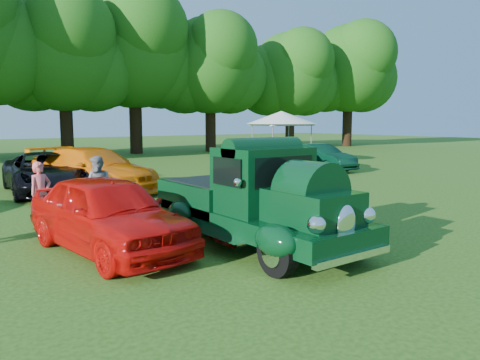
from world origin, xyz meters
TOP-DOWN VIEW (x-y plane):
  - ground at (0.00, 0.00)m, footprint 120.00×120.00m
  - hero_pickup at (0.09, 0.11)m, footprint 2.30×4.94m
  - red_convertible at (-2.36, 1.41)m, footprint 2.16×4.36m
  - back_car_black at (-1.47, 9.47)m, footprint 2.68×5.10m
  - back_car_orange at (-0.06, 8.78)m, footprint 3.76×5.61m
  - back_car_blue at (8.18, 8.73)m, footprint 3.89×5.24m
  - back_car_green at (11.11, 9.02)m, footprint 1.55×3.98m
  - spectator_pink at (-2.79, 4.56)m, footprint 0.63×0.52m
  - spectator_grey at (-1.33, 4.78)m, footprint 0.88×0.94m
  - canopy_tent at (12.06, 12.91)m, footprint 4.64×4.64m
  - tree_line at (1.53, 24.20)m, footprint 65.36×10.74m

SIDE VIEW (x-z plane):
  - ground at x=0.00m, z-range 0.00..0.00m
  - back_car_green at x=11.11m, z-range 0.00..1.29m
  - back_car_black at x=-1.47m, z-range 0.00..1.37m
  - red_convertible at x=-2.36m, z-range 0.00..1.43m
  - spectator_pink at x=-2.79m, z-range 0.00..1.48m
  - back_car_orange at x=-0.06m, z-range 0.00..1.51m
  - spectator_grey at x=-1.33m, z-range 0.00..1.53m
  - back_car_blue at x=8.18m, z-range 0.00..1.66m
  - hero_pickup at x=0.09m, z-range -0.13..1.80m
  - canopy_tent at x=12.06m, z-range 1.09..4.03m
  - tree_line at x=1.53m, z-range 0.98..12.64m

